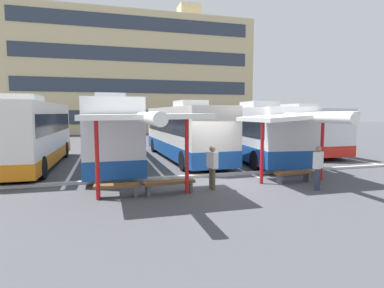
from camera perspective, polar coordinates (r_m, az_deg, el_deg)
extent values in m
plane|color=#47474C|center=(12.91, 5.07, -7.02)|extent=(160.00, 160.00, 0.00)
cube|color=#D1BC8C|center=(49.08, -10.52, 12.10)|extent=(34.33, 10.68, 16.77)
cube|color=#2D3847|center=(43.42, -9.74, 4.92)|extent=(31.58, 0.08, 1.84)
cube|color=#2D3847|center=(43.57, -9.83, 10.44)|extent=(31.58, 0.08, 1.84)
cube|color=#2D3847|center=(44.12, -9.93, 15.87)|extent=(31.58, 0.08, 1.84)
cube|color=#2D3847|center=(45.06, -10.03, 21.12)|extent=(31.58, 0.08, 1.84)
cube|color=#D1BC8C|center=(52.56, -0.59, 22.66)|extent=(3.20, 3.20, 2.80)
cube|color=silver|center=(18.22, -27.44, 1.83)|extent=(2.64, 10.09, 3.07)
cube|color=orange|center=(18.33, -27.26, -1.97)|extent=(2.68, 10.13, 0.64)
cube|color=black|center=(18.20, -27.51, 3.43)|extent=(2.65, 9.29, 0.96)
cube|color=black|center=(23.09, -24.70, 3.55)|extent=(2.13, 0.13, 1.84)
cube|color=silver|center=(16.98, -28.66, 7.34)|extent=(1.50, 2.23, 0.36)
cylinder|color=black|center=(21.90, -28.11, -1.10)|extent=(0.32, 1.01, 1.00)
cylinder|color=black|center=(21.48, -22.34, -0.98)|extent=(0.32, 1.01, 1.00)
cylinder|color=black|center=(14.79, -25.98, -3.97)|extent=(0.32, 1.01, 1.00)
cube|color=silver|center=(18.18, -14.91, 2.46)|extent=(2.58, 12.26, 3.19)
cube|color=#194C9E|center=(18.28, -14.81, -1.39)|extent=(2.62, 12.30, 0.73)
cube|color=black|center=(18.16, -14.96, 4.33)|extent=(2.59, 11.28, 0.91)
cube|color=black|center=(24.24, -15.33, 4.12)|extent=(2.12, 0.11, 1.92)
cube|color=silver|center=(16.64, -14.92, 8.30)|extent=(1.47, 2.22, 0.36)
cylinder|color=black|center=(22.79, -17.91, -0.46)|extent=(0.31, 1.00, 1.00)
cylinder|color=black|center=(22.83, -12.36, -0.31)|extent=(0.31, 1.00, 1.00)
cylinder|color=black|center=(13.85, -18.84, -4.33)|extent=(0.31, 1.00, 1.00)
cylinder|color=black|center=(13.92, -9.70, -4.05)|extent=(0.31, 1.00, 1.00)
cube|color=silver|center=(19.21, -1.57, 2.40)|extent=(2.85, 11.13, 2.92)
cube|color=#194C9E|center=(19.29, -1.57, -0.72)|extent=(2.89, 11.18, 0.81)
cube|color=black|center=(19.18, -1.58, 3.71)|extent=(2.85, 10.25, 0.94)
cube|color=black|center=(24.51, -5.16, 3.91)|extent=(2.15, 0.16, 1.75)
cube|color=silver|center=(17.86, -0.34, 7.41)|extent=(1.55, 2.25, 0.36)
cylinder|color=black|center=(22.86, -7.01, -0.21)|extent=(0.34, 1.01, 1.00)
cylinder|color=black|center=(23.37, -1.61, -0.04)|extent=(0.34, 1.01, 1.00)
cylinder|color=black|center=(15.27, -1.50, -3.11)|extent=(0.34, 1.01, 1.00)
cylinder|color=black|center=(16.04, 6.22, -2.72)|extent=(0.34, 1.01, 1.00)
cube|color=silver|center=(19.68, 10.48, 2.32)|extent=(3.41, 11.26, 2.87)
cube|color=#194C9E|center=(19.77, 10.42, -0.60)|extent=(3.45, 11.30, 0.85)
cube|color=black|center=(19.66, 10.50, 3.45)|extent=(3.37, 10.38, 0.98)
cube|color=black|center=(24.88, 5.83, 3.86)|extent=(2.23, 0.26, 1.72)
cube|color=silver|center=(18.37, 12.16, 7.08)|extent=(1.69, 2.31, 0.36)
cylinder|color=black|center=(23.15, 4.15, -0.11)|extent=(0.38, 1.02, 1.00)
cylinder|color=black|center=(23.87, 9.57, 0.00)|extent=(0.38, 1.02, 1.00)
cylinder|color=black|center=(15.73, 11.70, -2.97)|extent=(0.38, 1.02, 1.00)
cylinder|color=black|center=(16.76, 19.09, -2.63)|extent=(0.38, 1.02, 1.00)
cube|color=silver|center=(23.86, 17.11, 2.70)|extent=(2.64, 10.42, 2.83)
cube|color=red|center=(23.93, 17.04, 0.08)|extent=(2.68, 10.46, 0.65)
cube|color=black|center=(23.84, 17.14, 3.70)|extent=(2.66, 9.59, 0.90)
cube|color=black|center=(28.30, 11.37, 3.96)|extent=(2.21, 0.11, 1.70)
cube|color=silver|center=(22.76, 19.04, 6.53)|extent=(1.53, 2.22, 0.36)
cylinder|color=black|center=(26.46, 10.66, 0.54)|extent=(0.31, 1.00, 1.00)
cylinder|color=black|center=(27.59, 14.95, 0.65)|extent=(0.31, 1.00, 1.00)
cylinder|color=black|center=(20.35, 19.86, -1.24)|extent=(0.31, 1.00, 1.00)
cylinder|color=black|center=(21.79, 24.78, -0.98)|extent=(0.31, 1.00, 1.00)
cube|color=white|center=(20.17, -31.84, -3.24)|extent=(0.16, 14.00, 0.01)
cube|color=white|center=(19.42, -20.25, -3.04)|extent=(0.16, 14.00, 0.01)
cube|color=white|center=(19.51, -8.27, -2.71)|extent=(0.16, 14.00, 0.01)
cube|color=white|center=(20.41, 3.11, -2.28)|extent=(0.16, 14.00, 0.01)
cube|color=white|center=(22.04, 13.16, -1.83)|extent=(0.16, 14.00, 0.01)
cube|color=white|center=(24.25, 21.61, -1.41)|extent=(0.16, 14.00, 0.01)
cylinder|color=red|center=(10.54, -17.07, -2.82)|extent=(0.14, 0.14, 2.65)
cylinder|color=red|center=(10.88, -0.95, -2.30)|extent=(0.14, 0.14, 2.65)
cube|color=white|center=(10.49, -9.00, 5.03)|extent=(4.02, 3.16, 0.20)
cylinder|color=white|center=(9.08, -7.95, 4.76)|extent=(0.36, 4.02, 0.36)
cube|color=brown|center=(10.84, -13.66, -7.46)|extent=(1.54, 0.48, 0.10)
cube|color=#4C4C51|center=(10.92, -16.88, -8.67)|extent=(0.13, 0.34, 0.35)
cube|color=#4C4C51|center=(10.91, -10.37, -8.53)|extent=(0.13, 0.34, 0.35)
cube|color=brown|center=(11.07, -4.24, -7.04)|extent=(1.88, 0.62, 0.10)
cube|color=#4C4C51|center=(10.92, -8.15, -8.48)|extent=(0.16, 0.35, 0.35)
cube|color=#4C4C51|center=(11.37, -0.47, -7.85)|extent=(0.16, 0.35, 0.35)
cylinder|color=red|center=(12.70, 12.76, -1.35)|extent=(0.14, 0.14, 2.62)
cylinder|color=red|center=(14.25, 22.80, -0.89)|extent=(0.14, 0.14, 2.62)
cube|color=white|center=(13.34, 18.26, 4.84)|extent=(3.82, 2.92, 0.41)
cylinder|color=white|center=(12.27, 21.67, 4.53)|extent=(0.36, 3.82, 0.36)
cube|color=brown|center=(13.46, 18.24, -5.03)|extent=(1.68, 0.53, 0.10)
cube|color=#4C4C51|center=(13.10, 15.85, -6.25)|extent=(0.14, 0.34, 0.35)
cube|color=#4C4C51|center=(13.92, 20.44, -5.69)|extent=(0.14, 0.34, 0.35)
cube|color=#ADADA8|center=(13.98, 3.38, -5.77)|extent=(44.00, 0.24, 0.12)
cylinder|color=brown|center=(11.59, 3.98, -6.45)|extent=(0.14, 0.14, 0.81)
cylinder|color=brown|center=(11.72, 3.51, -6.31)|extent=(0.14, 0.14, 0.81)
cube|color=silver|center=(11.52, 3.77, -2.95)|extent=(0.34, 0.51, 0.60)
sphere|color=#936B4C|center=(11.47, 3.78, -0.91)|extent=(0.22, 0.22, 0.22)
cylinder|color=#33384C|center=(12.49, 22.22, -5.95)|extent=(0.14, 0.14, 0.82)
cylinder|color=#33384C|center=(12.33, 21.96, -6.08)|extent=(0.14, 0.14, 0.82)
cube|color=silver|center=(12.29, 22.22, -2.75)|extent=(0.52, 0.44, 0.61)
sphere|color=#936B4C|center=(12.24, 22.29, -0.82)|extent=(0.22, 0.22, 0.22)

